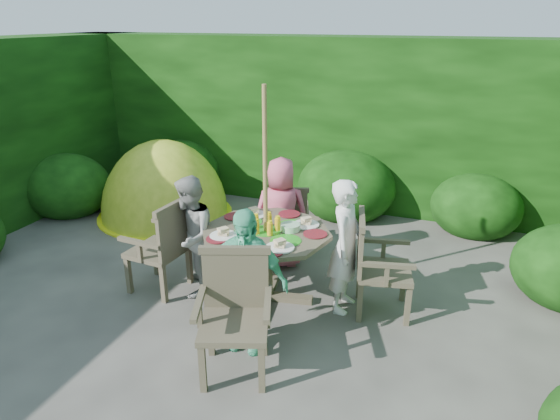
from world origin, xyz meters
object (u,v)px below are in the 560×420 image
(patio_table, at_px, (266,242))
(garden_chair_right, at_px, (376,264))
(garden_chair_back, at_px, (287,219))
(child_left, at_px, (190,237))
(garden_chair_front, at_px, (235,311))
(child_right, at_px, (346,246))
(child_front, at_px, (245,280))
(parasol_pole, at_px, (265,200))
(dome_tent, at_px, (166,215))
(garden_chair_left, at_px, (164,245))
(child_back, at_px, (281,213))

(patio_table, xyz_separation_m, garden_chair_right, (1.08, 0.17, -0.13))
(garden_chair_back, relative_size, child_left, 0.68)
(garden_chair_front, xyz_separation_m, child_right, (0.62, 1.21, 0.15))
(child_left, bearing_deg, child_front, 32.11)
(parasol_pole, distance_m, child_left, 0.92)
(child_right, relative_size, child_front, 1.03)
(parasol_pole, relative_size, dome_tent, 0.94)
(garden_chair_left, relative_size, child_front, 0.75)
(garden_chair_back, bearing_deg, garden_chair_right, 124.29)
(garden_chair_left, bearing_deg, garden_chair_front, 59.25)
(garden_chair_right, bearing_deg, dome_tent, 53.41)
(parasol_pole, relative_size, garden_chair_right, 2.27)
(garden_chair_right, relative_size, child_left, 0.76)
(garden_chair_right, bearing_deg, child_right, 85.76)
(child_right, bearing_deg, garden_chair_right, -79.87)
(child_right, bearing_deg, patio_table, 101.01)
(patio_table, distance_m, garden_chair_front, 1.10)
(garden_chair_back, bearing_deg, dome_tent, -34.59)
(garden_chair_front, bearing_deg, patio_table, 78.39)
(patio_table, relative_size, garden_chair_right, 1.58)
(patio_table, height_order, child_right, child_right)
(garden_chair_left, relative_size, garden_chair_front, 0.99)
(patio_table, xyz_separation_m, child_front, (0.13, -0.79, 0.00))
(garden_chair_back, distance_m, garden_chair_front, 2.20)
(garden_chair_left, bearing_deg, parasol_pole, 105.17)
(garden_chair_front, bearing_deg, garden_chair_right, 33.91)
(parasol_pole, height_order, dome_tent, parasol_pole)
(garden_chair_left, bearing_deg, patio_table, 105.22)
(parasol_pole, bearing_deg, patio_table, 22.29)
(patio_table, height_order, child_left, child_left)
(patio_table, height_order, parasol_pole, parasol_pole)
(patio_table, relative_size, child_front, 1.17)
(patio_table, relative_size, child_right, 1.13)
(garden_chair_front, relative_size, child_back, 0.76)
(parasol_pole, distance_m, garden_chair_front, 1.23)
(garden_chair_right, relative_size, garden_chair_front, 0.98)
(patio_table, height_order, garden_chair_left, garden_chair_left)
(garden_chair_left, xyz_separation_m, garden_chair_front, (1.24, -0.88, 0.00))
(child_left, distance_m, dome_tent, 2.43)
(parasol_pole, distance_m, dome_tent, 3.05)
(patio_table, height_order, child_back, child_back)
(parasol_pole, relative_size, child_front, 1.68)
(garden_chair_left, height_order, child_left, child_left)
(child_front, bearing_deg, garden_chair_front, -84.29)
(parasol_pole, height_order, child_right, parasol_pole)
(parasol_pole, relative_size, garden_chair_left, 2.24)
(garden_chair_back, distance_m, child_back, 0.36)
(parasol_pole, bearing_deg, garden_chair_right, 9.22)
(child_right, distance_m, child_back, 1.13)
(garden_chair_right, xyz_separation_m, dome_tent, (-3.38, 1.49, -0.52))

